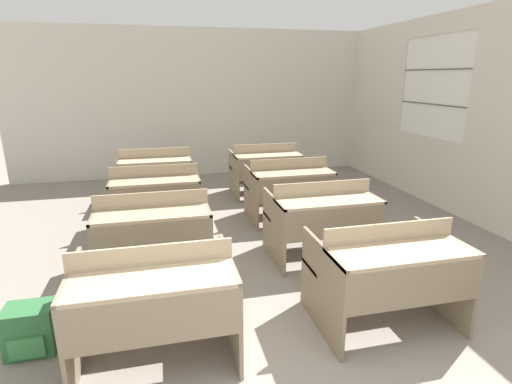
{
  "coord_description": "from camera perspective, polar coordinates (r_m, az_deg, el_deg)",
  "views": [
    {
      "loc": [
        -0.67,
        -1.26,
        1.92
      ],
      "look_at": [
        0.26,
        2.63,
        0.75
      ],
      "focal_mm": 28.0,
      "sensor_mm": 36.0,
      "label": 1
    }
  ],
  "objects": [
    {
      "name": "schoolbag",
      "position": [
        3.43,
        -29.48,
        -16.72
      ],
      "size": [
        0.33,
        0.27,
        0.35
      ],
      "color": "#2D6638",
      "rests_on": "ground_plane"
    },
    {
      "name": "bench_third_left",
      "position": [
        5.21,
        -14.07,
        -0.48
      ],
      "size": [
        1.08,
        0.82,
        0.85
      ],
      "color": "#796A53",
      "rests_on": "ground_plane"
    },
    {
      "name": "bench_second_right",
      "position": [
        4.35,
        9.37,
        -3.53
      ],
      "size": [
        1.08,
        0.82,
        0.85
      ],
      "color": "#7F7059",
      "rests_on": "ground_plane"
    },
    {
      "name": "bench_back_right",
      "position": [
        6.62,
        1.36,
        3.55
      ],
      "size": [
        1.08,
        0.82,
        0.85
      ],
      "color": "#80705A",
      "rests_on": "ground_plane"
    },
    {
      "name": "wall_right_with_window",
      "position": [
        6.1,
        28.72,
        9.05
      ],
      "size": [
        0.06,
        6.66,
        2.79
      ],
      "color": "beige",
      "rests_on": "ground_plane"
    },
    {
      "name": "bench_front_right",
      "position": [
        3.33,
        18.2,
        -10.61
      ],
      "size": [
        1.08,
        0.82,
        0.85
      ],
      "color": "#796A53",
      "rests_on": "ground_plane"
    },
    {
      "name": "bench_front_left",
      "position": [
        2.89,
        -14.25,
        -14.58
      ],
      "size": [
        1.08,
        0.82,
        0.85
      ],
      "color": "#80715A",
      "rests_on": "ground_plane"
    },
    {
      "name": "bench_third_right",
      "position": [
        5.47,
        4.72,
        0.77
      ],
      "size": [
        1.08,
        0.82,
        0.85
      ],
      "color": "#796A53",
      "rests_on": "ground_plane"
    },
    {
      "name": "bench_second_left",
      "position": [
        4.05,
        -14.4,
        -5.38
      ],
      "size": [
        1.08,
        0.82,
        0.85
      ],
      "color": "#7A6B54",
      "rests_on": "ground_plane"
    },
    {
      "name": "wall_back",
      "position": [
        8.0,
        -8.89,
        12.32
      ],
      "size": [
        6.85,
        0.06,
        2.79
      ],
      "color": "beige",
      "rests_on": "ground_plane"
    },
    {
      "name": "bench_back_left",
      "position": [
        6.4,
        -14.11,
        2.62
      ],
      "size": [
        1.08,
        0.82,
        0.85
      ],
      "color": "#7F7059",
      "rests_on": "ground_plane"
    }
  ]
}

